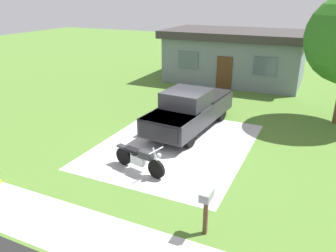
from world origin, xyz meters
The scene contains 7 objects.
ground_plane centered at (0.00, 0.00, 0.00)m, with size 80.00×80.00×0.00m, color #4D732C.
driveway_pad centered at (0.00, 0.00, 0.00)m, with size 5.78×7.36×0.01m, color #B8B8B8.
sidewalk_strip centered at (0.00, -6.00, 0.00)m, with size 36.00×1.80×0.01m, color beige.
motorcycle centered at (-0.24, -2.52, 0.47)m, with size 2.18×0.86×1.09m.
pickup_truck centered at (-0.11, 1.99, 0.95)m, with size 2.43×5.76×1.90m.
mailbox centered at (2.90, -4.67, 0.98)m, with size 0.26×0.48×1.26m.
neighbor_house centered at (-0.71, 11.88, 1.79)m, with size 9.60×5.60×3.50m.
Camera 1 is at (5.02, -11.44, 5.76)m, focal length 35.71 mm.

